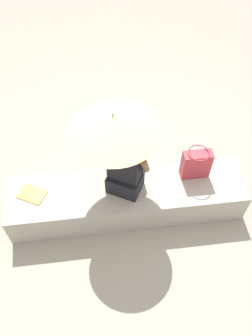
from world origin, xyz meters
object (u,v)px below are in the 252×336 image
object	(u,v)px
person_seated	(125,165)
magazine	(32,194)
parasol	(113,123)
handbag_black	(196,164)

from	to	relation	value
person_seated	magazine	world-z (taller)	person_seated
person_seated	parasol	world-z (taller)	parasol
magazine	person_seated	bearing A→B (deg)	-153.99
person_seated	handbag_black	xyz separation A→B (m)	(-0.78, -0.09, -0.21)
person_seated	magazine	distance (m)	1.07
person_seated	parasol	bearing A→B (deg)	-27.22
person_seated	magazine	bearing A→B (deg)	-1.93
parasol	magazine	distance (m)	1.29
handbag_black	magazine	world-z (taller)	handbag_black
handbag_black	magazine	distance (m)	1.78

